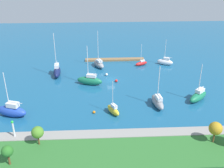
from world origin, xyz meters
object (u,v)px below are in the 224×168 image
(park_tree_mideast, at_px, (7,151))
(sailboat_gray_mid_basin, at_px, (158,102))
(mooring_buoy_white, at_px, (107,74))
(pier_dock, at_px, (115,59))
(sailboat_white_inner_mooring, at_px, (165,62))
(sailboat_navy_east_end, at_px, (57,71))
(mooring_buoy_red, at_px, (116,81))
(sailboat_blue_outer_mooring, at_px, (12,111))
(park_tree_east, at_px, (216,129))
(sailboat_green_by_breakwater, at_px, (90,80))
(sailboat_green_near_pier, at_px, (198,96))
(mooring_buoy_orange, at_px, (94,112))
(sailboat_red_along_channel, at_px, (141,63))
(harbor_beacon, at_px, (13,127))
(sailboat_gray_far_north, at_px, (99,64))
(park_tree_west, at_px, (38,132))
(sailboat_yellow_center_basin, at_px, (113,110))

(park_tree_mideast, bearing_deg, sailboat_gray_mid_basin, -145.49)
(mooring_buoy_white, bearing_deg, sailboat_gray_mid_basin, 121.93)
(sailboat_gray_mid_basin, bearing_deg, mooring_buoy_white, 25.14)
(pier_dock, xyz_separation_m, sailboat_white_inner_mooring, (-17.39, 5.27, 0.81))
(sailboat_navy_east_end, distance_m, mooring_buoy_red, 19.44)
(sailboat_navy_east_end, bearing_deg, sailboat_blue_outer_mooring, -21.62)
(park_tree_east, height_order, sailboat_green_by_breakwater, sailboat_green_by_breakwater)
(sailboat_navy_east_end, bearing_deg, sailboat_green_by_breakwater, 51.82)
(sailboat_green_near_pier, bearing_deg, pier_dock, -98.44)
(pier_dock, distance_m, sailboat_navy_east_end, 23.11)
(park_tree_east, height_order, mooring_buoy_orange, park_tree_east)
(sailboat_red_along_channel, relative_size, sailboat_blue_outer_mooring, 0.68)
(sailboat_gray_mid_basin, bearing_deg, sailboat_green_near_pier, -84.88)
(park_tree_mideast, distance_m, sailboat_blue_outer_mooring, 19.00)
(pier_dock, height_order, mooring_buoy_white, mooring_buoy_white)
(harbor_beacon, distance_m, park_tree_mideast, 8.17)
(pier_dock, relative_size, harbor_beacon, 5.74)
(sailboat_gray_far_north, relative_size, mooring_buoy_orange, 18.38)
(pier_dock, xyz_separation_m, harbor_beacon, (23.19, 46.62, 3.31))
(sailboat_gray_mid_basin, distance_m, mooring_buoy_red, 17.67)
(park_tree_east, height_order, sailboat_blue_outer_mooring, sailboat_blue_outer_mooring)
(sailboat_green_by_breakwater, xyz_separation_m, sailboat_white_inner_mooring, (-26.00, -14.75, -0.27))
(sailboat_gray_far_north, relative_size, sailboat_blue_outer_mooring, 1.11)
(sailboat_blue_outer_mooring, relative_size, sailboat_gray_mid_basin, 1.05)
(park_tree_east, relative_size, sailboat_navy_east_end, 0.33)
(harbor_beacon, xyz_separation_m, sailboat_red_along_channel, (-32.19, -41.27, -2.87))
(mooring_buoy_orange, bearing_deg, sailboat_gray_mid_basin, -170.30)
(harbor_beacon, relative_size, sailboat_gray_far_north, 0.30)
(sailboat_red_along_channel, distance_m, sailboat_blue_outer_mooring, 47.34)
(park_tree_mideast, relative_size, mooring_buoy_red, 4.59)
(sailboat_gray_far_north, relative_size, sailboat_green_by_breakwater, 1.06)
(park_tree_west, xyz_separation_m, mooring_buoy_red, (-17.14, -30.63, -3.73))
(park_tree_west, distance_m, sailboat_green_by_breakwater, 30.79)
(sailboat_blue_outer_mooring, bearing_deg, sailboat_gray_far_north, -106.30)
(pier_dock, distance_m, mooring_buoy_red, 18.66)
(mooring_buoy_orange, bearing_deg, harbor_beacon, 32.96)
(pier_dock, distance_m, sailboat_green_by_breakwater, 21.82)
(sailboat_navy_east_end, relative_size, sailboat_red_along_channel, 1.82)
(sailboat_gray_far_north, relative_size, sailboat_gray_mid_basin, 1.17)
(sailboat_gray_far_north, xyz_separation_m, sailboat_yellow_center_basin, (-3.31, 30.40, -0.12))
(harbor_beacon, distance_m, sailboat_navy_east_end, 34.07)
(park_tree_mideast, distance_m, sailboat_navy_east_end, 41.97)
(sailboat_blue_outer_mooring, bearing_deg, sailboat_navy_east_end, -89.39)
(sailboat_navy_east_end, distance_m, mooring_buoy_orange, 26.30)
(sailboat_red_along_channel, distance_m, mooring_buoy_red, 16.43)
(park_tree_west, distance_m, sailboat_green_near_pier, 42.17)
(harbor_beacon, distance_m, mooring_buoy_white, 38.50)
(harbor_beacon, distance_m, park_tree_east, 39.82)
(sailboat_gray_far_north, relative_size, sailboat_red_along_channel, 1.65)
(sailboat_red_along_channel, bearing_deg, sailboat_green_near_pier, 86.26)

